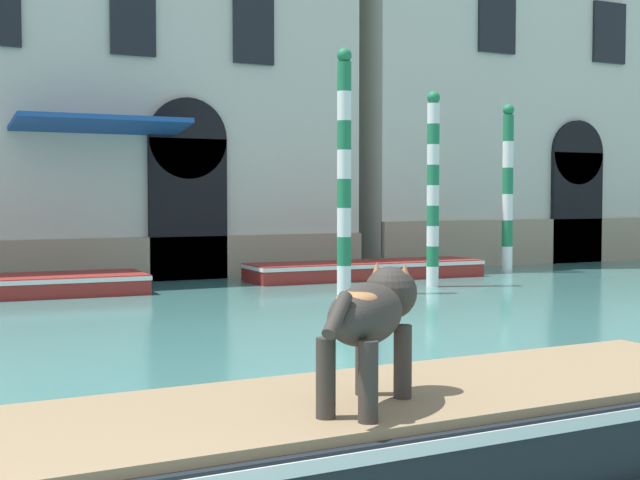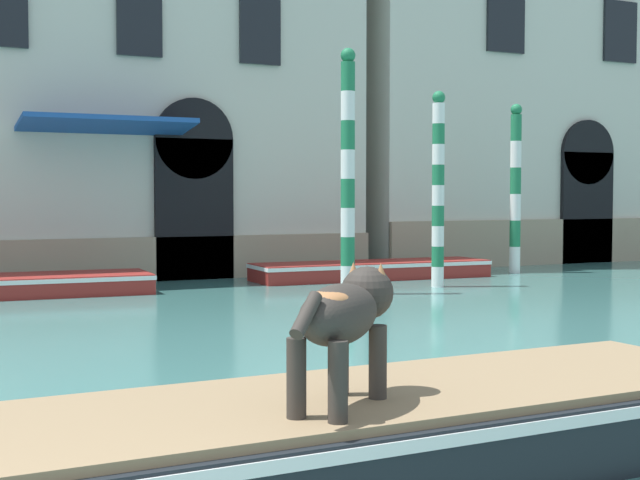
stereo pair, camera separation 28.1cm
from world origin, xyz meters
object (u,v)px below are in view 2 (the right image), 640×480
boat_moored_far (372,269)px  mooring_pole_4 (348,171)px  boat_foreground (287,441)px  mooring_pole_5 (515,188)px  mooring_pole_0 (438,188)px  dog_on_deck (345,315)px  boat_moored_near_palazzo (7,285)px

boat_moored_far → mooring_pole_4: 3.91m
boat_foreground → boat_moored_far: (7.47, 12.35, -0.09)m
boat_foreground → mooring_pole_5: (11.31, 12.16, 1.76)m
mooring_pole_0 → dog_on_deck: bearing=-125.8°
dog_on_deck → mooring_pole_5: mooring_pole_5 is taller
dog_on_deck → boat_foreground: bearing=97.3°
boat_moored_near_palazzo → boat_moored_far: size_ratio=0.96×
mooring_pole_4 → mooring_pole_0: bearing=10.8°
dog_on_deck → mooring_pole_5: bearing=7.7°
boat_moored_near_palazzo → mooring_pole_5: (11.67, -0.08, 1.86)m
dog_on_deck → boat_moored_far: bearing=19.7°
dog_on_deck → mooring_pole_4: bearing=21.8°
mooring_pole_0 → boat_moored_near_palazzo: bearing=165.8°
dog_on_deck → boat_moored_far: (7.18, 12.61, -0.92)m
dog_on_deck → mooring_pole_4: 11.34m
dog_on_deck → boat_moored_near_palazzo: 12.54m
boat_moored_far → dog_on_deck: bearing=-117.4°
boat_moored_far → mooring_pole_0: bearing=-78.8°
mooring_pole_0 → mooring_pole_4: size_ratio=0.86×
boat_foreground → mooring_pole_0: 12.94m
boat_foreground → dog_on_deck: size_ratio=7.06×
dog_on_deck → boat_moored_far: dog_on_deck is taller
boat_moored_far → mooring_pole_4: size_ratio=1.20×
boat_foreground → boat_moored_near_palazzo: (-0.35, 12.24, -0.10)m
mooring_pole_4 → mooring_pole_5: size_ratio=1.14×
boat_foreground → dog_on_deck: dog_on_deck is taller
dog_on_deck → boat_moored_near_palazzo: size_ratio=0.20×
mooring_pole_4 → mooring_pole_5: 6.31m
boat_foreground → mooring_pole_0: bearing=51.3°
mooring_pole_0 → mooring_pole_5: size_ratio=0.98×
mooring_pole_4 → boat_foreground: bearing=-119.4°
boat_foreground → dog_on_deck: bearing=-43.3°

